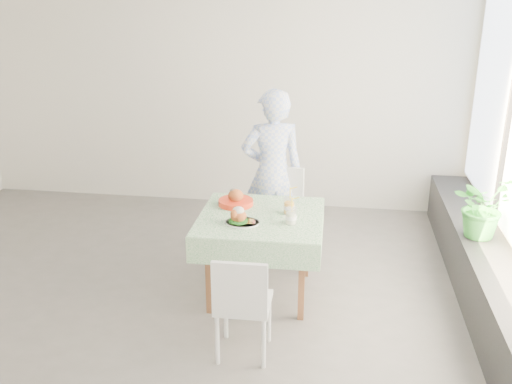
% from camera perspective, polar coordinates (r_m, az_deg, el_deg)
% --- Properties ---
extents(floor, '(6.00, 6.00, 0.00)m').
position_cam_1_polar(floor, '(5.17, -9.83, -10.37)').
color(floor, '#585553').
rests_on(floor, ground).
extents(wall_back, '(6.00, 0.02, 2.80)m').
position_cam_1_polar(wall_back, '(6.99, -4.07, 10.00)').
color(wall_back, white).
rests_on(wall_back, ground).
extents(window_ledge, '(0.40, 4.80, 0.50)m').
position_cam_1_polar(window_ledge, '(4.98, 22.79, -9.67)').
color(window_ledge, black).
rests_on(window_ledge, ground).
extents(cafe_table, '(1.06, 1.06, 0.74)m').
position_cam_1_polar(cafe_table, '(4.96, 0.49, -5.39)').
color(cafe_table, brown).
rests_on(cafe_table, ground).
extents(chair_far, '(0.50, 0.50, 0.91)m').
position_cam_1_polar(chair_far, '(5.69, 2.12, -4.00)').
color(chair_far, white).
rests_on(chair_far, ground).
extents(chair_near, '(0.40, 0.40, 0.82)m').
position_cam_1_polar(chair_near, '(4.27, -1.25, -13.00)').
color(chair_near, white).
rests_on(chair_near, ground).
extents(diner, '(0.70, 0.56, 1.69)m').
position_cam_1_polar(diner, '(5.64, 1.63, 1.89)').
color(diner, '#99B3F6').
rests_on(diner, ground).
extents(main_dish, '(0.29, 0.29, 0.15)m').
position_cam_1_polar(main_dish, '(4.67, -1.57, -2.63)').
color(main_dish, white).
rests_on(main_dish, cafe_table).
extents(juice_cup_orange, '(0.10, 0.10, 0.28)m').
position_cam_1_polar(juice_cup_orange, '(4.88, 3.33, -1.43)').
color(juice_cup_orange, white).
rests_on(juice_cup_orange, cafe_table).
extents(juice_cup_lemonade, '(0.10, 0.10, 0.27)m').
position_cam_1_polar(juice_cup_lemonade, '(4.67, 3.52, -2.47)').
color(juice_cup_lemonade, white).
rests_on(juice_cup_lemonade, cafe_table).
extents(second_dish, '(0.31, 0.31, 0.15)m').
position_cam_1_polar(second_dish, '(5.07, -2.04, -0.84)').
color(second_dish, red).
rests_on(second_dish, cafe_table).
extents(potted_plant, '(0.68, 0.67, 0.57)m').
position_cam_1_polar(potted_plant, '(5.33, 21.72, -1.28)').
color(potted_plant, '#28792B').
rests_on(potted_plant, window_ledge).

